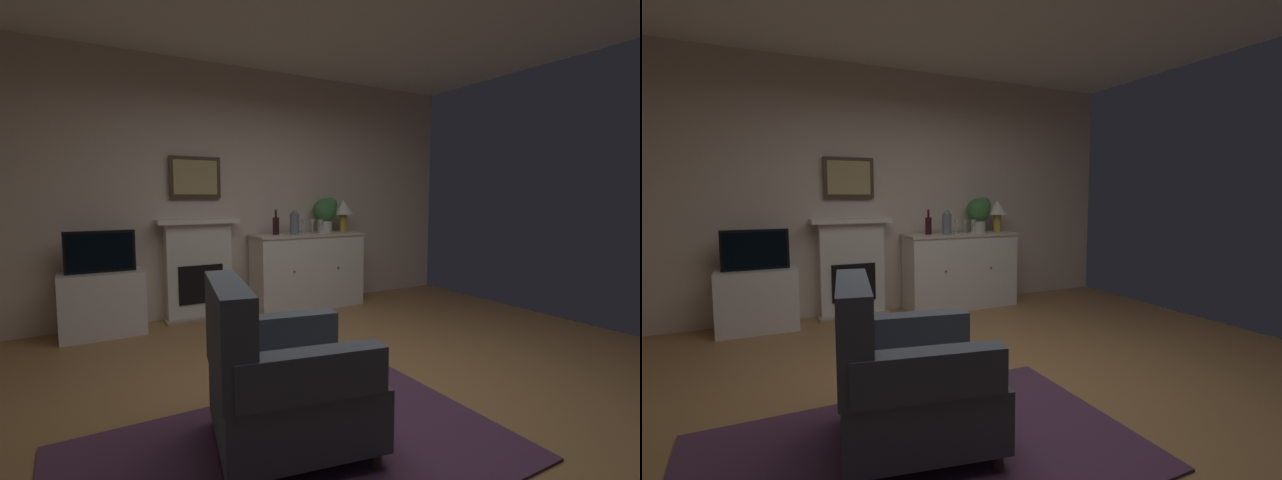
{
  "view_description": "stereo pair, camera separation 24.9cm",
  "coord_description": "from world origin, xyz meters",
  "views": [
    {
      "loc": [
        -1.7,
        -2.33,
        1.34
      ],
      "look_at": [
        0.01,
        0.66,
        1.0
      ],
      "focal_mm": 24.61,
      "sensor_mm": 36.0,
      "label": 1
    },
    {
      "loc": [
        -1.48,
        -2.45,
        1.34
      ],
      "look_at": [
        0.01,
        0.66,
        1.0
      ],
      "focal_mm": 24.61,
      "sensor_mm": 36.0,
      "label": 2
    }
  ],
  "objects": [
    {
      "name": "tv_set",
      "position": [
        -1.47,
        2.3,
        0.82
      ],
      "size": [
        0.62,
        0.07,
        0.4
      ],
      "color": "black",
      "rests_on": "tv_cabinet"
    },
    {
      "name": "table_lamp",
      "position": [
        1.28,
        2.31,
        1.18
      ],
      "size": [
        0.26,
        0.26,
        0.4
      ],
      "color": "#B79338",
      "rests_on": "sideboard_cabinet"
    },
    {
      "name": "fireplace_unit",
      "position": [
        -0.49,
        2.48,
        0.55
      ],
      "size": [
        0.87,
        0.3,
        1.1
      ],
      "color": "white",
      "rests_on": "ground_plane"
    },
    {
      "name": "ground_plane",
      "position": [
        0.0,
        0.0,
        -0.05
      ],
      "size": [
        5.98,
        5.28,
        0.1
      ],
      "primitive_type": "cube",
      "color": "#9E7042",
      "rests_on": "ground"
    },
    {
      "name": "wine_glass_left",
      "position": [
        0.71,
        2.28,
        1.02
      ],
      "size": [
        0.07,
        0.07,
        0.16
      ],
      "color": "silver",
      "rests_on": "sideboard_cabinet"
    },
    {
      "name": "tv_cabinet",
      "position": [
        -1.47,
        2.32,
        0.31
      ],
      "size": [
        0.75,
        0.42,
        0.62
      ],
      "color": "white",
      "rests_on": "ground_plane"
    },
    {
      "name": "armchair",
      "position": [
        -0.78,
        -0.3,
        0.38
      ],
      "size": [
        0.93,
        0.9,
        0.92
      ],
      "color": "#474C56",
      "rests_on": "ground_plane"
    },
    {
      "name": "potted_plant_small",
      "position": [
        1.05,
        2.35,
        1.16
      ],
      "size": [
        0.3,
        0.3,
        0.43
      ],
      "color": "beige",
      "rests_on": "sideboard_cabinet"
    },
    {
      "name": "framed_picture",
      "position": [
        -0.49,
        2.53,
        1.55
      ],
      "size": [
        0.55,
        0.04,
        0.45
      ],
      "color": "#473323"
    },
    {
      "name": "sideboard_cabinet",
      "position": [
        0.78,
        2.31,
        0.45
      ],
      "size": [
        1.37,
        0.49,
        0.9
      ],
      "color": "white",
      "rests_on": "ground_plane"
    },
    {
      "name": "wine_glass_center",
      "position": [
        0.82,
        2.26,
        1.02
      ],
      "size": [
        0.07,
        0.07,
        0.16
      ],
      "color": "silver",
      "rests_on": "sideboard_cabinet"
    },
    {
      "name": "wall_rear",
      "position": [
        0.0,
        2.61,
        1.41
      ],
      "size": [
        5.98,
        0.06,
        2.81
      ],
      "primitive_type": "cube",
      "color": "beige",
      "rests_on": "ground_plane"
    },
    {
      "name": "wine_bottle",
      "position": [
        0.37,
        2.34,
        1.01
      ],
      "size": [
        0.08,
        0.08,
        0.29
      ],
      "color": "#331419",
      "rests_on": "sideboard_cabinet"
    },
    {
      "name": "area_rug",
      "position": [
        -0.75,
        -0.4,
        0.01
      ],
      "size": [
        2.33,
        1.45,
        0.02
      ],
      "primitive_type": "cube",
      "color": "#4C2D47",
      "rests_on": "ground_plane"
    },
    {
      "name": "vase_decorative",
      "position": [
        0.57,
        2.26,
        1.04
      ],
      "size": [
        0.11,
        0.11,
        0.28
      ],
      "color": "slate",
      "rests_on": "sideboard_cabinet"
    },
    {
      "name": "wine_glass_right",
      "position": [
        0.93,
        2.26,
        1.02
      ],
      "size": [
        0.07,
        0.07,
        0.16
      ],
      "color": "silver",
      "rests_on": "sideboard_cabinet"
    }
  ]
}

